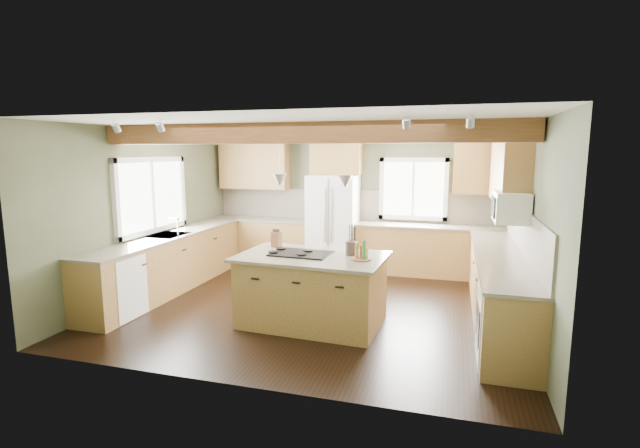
# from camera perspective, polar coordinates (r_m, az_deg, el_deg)

# --- Properties ---
(floor) EXTENTS (5.60, 5.60, 0.00)m
(floor) POSITION_cam_1_polar(r_m,az_deg,el_deg) (6.95, -0.41, -9.91)
(floor) COLOR black
(floor) RESTS_ON ground
(ceiling) EXTENTS (5.60, 5.60, 0.00)m
(ceiling) POSITION_cam_1_polar(r_m,az_deg,el_deg) (6.58, -0.44, 12.03)
(ceiling) COLOR silver
(ceiling) RESTS_ON wall_back
(wall_back) EXTENTS (5.60, 0.00, 5.60)m
(wall_back) POSITION_cam_1_polar(r_m,az_deg,el_deg) (9.05, 4.09, 2.93)
(wall_back) COLOR #424933
(wall_back) RESTS_ON ground
(wall_left) EXTENTS (0.00, 5.00, 5.00)m
(wall_left) POSITION_cam_1_polar(r_m,az_deg,el_deg) (7.90, -20.29, 1.52)
(wall_left) COLOR #424933
(wall_left) RESTS_ON ground
(wall_right) EXTENTS (0.00, 5.00, 5.00)m
(wall_right) POSITION_cam_1_polar(r_m,az_deg,el_deg) (6.44, 24.21, -0.29)
(wall_right) COLOR #424933
(wall_right) RESTS_ON ground
(ceiling_beam) EXTENTS (5.55, 0.26, 0.26)m
(ceiling_beam) POSITION_cam_1_polar(r_m,az_deg,el_deg) (5.89, -2.48, 11.12)
(ceiling_beam) COLOR #522B17
(ceiling_beam) RESTS_ON ceiling
(soffit_trim) EXTENTS (5.55, 0.20, 0.10)m
(soffit_trim) POSITION_cam_1_polar(r_m,az_deg,el_deg) (8.91, 4.04, 10.82)
(soffit_trim) COLOR #522B17
(soffit_trim) RESTS_ON ceiling
(backsplash_back) EXTENTS (5.58, 0.03, 0.58)m
(backsplash_back) POSITION_cam_1_polar(r_m,az_deg,el_deg) (9.04, 4.07, 2.35)
(backsplash_back) COLOR brown
(backsplash_back) RESTS_ON wall_back
(backsplash_right) EXTENTS (0.03, 3.70, 0.58)m
(backsplash_right) POSITION_cam_1_polar(r_m,az_deg,el_deg) (6.50, 23.97, -1.00)
(backsplash_right) COLOR brown
(backsplash_right) RESTS_ON wall_right
(base_cab_back_left) EXTENTS (2.02, 0.60, 0.88)m
(base_cab_back_left) POSITION_cam_1_polar(r_m,az_deg,el_deg) (9.43, -7.06, -2.16)
(base_cab_back_left) COLOR brown
(base_cab_back_left) RESTS_ON floor
(counter_back_left) EXTENTS (2.06, 0.64, 0.04)m
(counter_back_left) POSITION_cam_1_polar(r_m,az_deg,el_deg) (9.35, -7.11, 0.61)
(counter_back_left) COLOR #4A4336
(counter_back_left) RESTS_ON base_cab_back_left
(base_cab_back_right) EXTENTS (2.62, 0.60, 0.88)m
(base_cab_back_right) POSITION_cam_1_polar(r_m,az_deg,el_deg) (8.70, 13.26, -3.28)
(base_cab_back_right) COLOR brown
(base_cab_back_right) RESTS_ON floor
(counter_back_right) EXTENTS (2.66, 0.64, 0.04)m
(counter_back_right) POSITION_cam_1_polar(r_m,az_deg,el_deg) (8.62, 13.37, -0.28)
(counter_back_right) COLOR #4A4336
(counter_back_right) RESTS_ON base_cab_back_right
(base_cab_left) EXTENTS (0.60, 3.70, 0.88)m
(base_cab_left) POSITION_cam_1_polar(r_m,az_deg,el_deg) (7.92, -17.98, -4.68)
(base_cab_left) COLOR brown
(base_cab_left) RESTS_ON floor
(counter_left) EXTENTS (0.64, 3.74, 0.04)m
(counter_left) POSITION_cam_1_polar(r_m,az_deg,el_deg) (7.83, -18.15, -1.40)
(counter_left) COLOR #4A4336
(counter_left) RESTS_ON base_cab_left
(base_cab_right) EXTENTS (0.60, 3.70, 0.88)m
(base_cab_right) POSITION_cam_1_polar(r_m,az_deg,el_deg) (6.63, 21.09, -7.47)
(base_cab_right) COLOR brown
(base_cab_right) RESTS_ON floor
(counter_right) EXTENTS (0.64, 3.74, 0.04)m
(counter_right) POSITION_cam_1_polar(r_m,az_deg,el_deg) (6.52, 21.31, -3.58)
(counter_right) COLOR #4A4336
(counter_right) RESTS_ON base_cab_right
(upper_cab_back_left) EXTENTS (1.40, 0.35, 0.90)m
(upper_cab_back_left) POSITION_cam_1_polar(r_m,az_deg,el_deg) (9.46, -8.06, 7.07)
(upper_cab_back_left) COLOR brown
(upper_cab_back_left) RESTS_ON wall_back
(upper_cab_over_fridge) EXTENTS (0.96, 0.35, 0.70)m
(upper_cab_over_fridge) POSITION_cam_1_polar(r_m,az_deg,el_deg) (8.90, 2.00, 8.33)
(upper_cab_over_fridge) COLOR brown
(upper_cab_over_fridge) RESTS_ON wall_back
(upper_cab_right) EXTENTS (0.35, 2.20, 0.90)m
(upper_cab_right) POSITION_cam_1_polar(r_m,az_deg,el_deg) (7.25, 22.19, 5.95)
(upper_cab_right) COLOR brown
(upper_cab_right) RESTS_ON wall_right
(upper_cab_back_corner) EXTENTS (0.90, 0.35, 0.90)m
(upper_cab_back_corner) POSITION_cam_1_polar(r_m,az_deg,el_deg) (8.64, 19.07, 6.50)
(upper_cab_back_corner) COLOR brown
(upper_cab_back_corner) RESTS_ON wall_back
(window_left) EXTENTS (0.04, 1.60, 1.05)m
(window_left) POSITION_cam_1_polar(r_m,az_deg,el_deg) (7.90, -20.06, 3.36)
(window_left) COLOR white
(window_left) RESTS_ON wall_left
(window_back) EXTENTS (1.10, 0.04, 1.00)m
(window_back) POSITION_cam_1_polar(r_m,az_deg,el_deg) (8.84, 11.41, 4.26)
(window_back) COLOR white
(window_back) RESTS_ON wall_back
(sink) EXTENTS (0.50, 0.65, 0.03)m
(sink) POSITION_cam_1_polar(r_m,az_deg,el_deg) (7.83, -18.15, -1.37)
(sink) COLOR #262628
(sink) RESTS_ON counter_left
(faucet) EXTENTS (0.02, 0.02, 0.28)m
(faucet) POSITION_cam_1_polar(r_m,az_deg,el_deg) (7.70, -17.09, -0.38)
(faucet) COLOR #B2B2B7
(faucet) RESTS_ON sink
(dishwasher) EXTENTS (0.60, 0.60, 0.84)m
(dishwasher) POSITION_cam_1_polar(r_m,az_deg,el_deg) (6.92, -23.97, -7.06)
(dishwasher) COLOR white
(dishwasher) RESTS_ON floor
(oven) EXTENTS (0.60, 0.72, 0.84)m
(oven) POSITION_cam_1_polar(r_m,az_deg,el_deg) (5.40, 22.13, -11.37)
(oven) COLOR white
(oven) RESTS_ON floor
(microwave) EXTENTS (0.40, 0.70, 0.38)m
(microwave) POSITION_cam_1_polar(r_m,az_deg,el_deg) (6.33, 22.44, 1.96)
(microwave) COLOR white
(microwave) RESTS_ON wall_right
(pendant_left) EXTENTS (0.18, 0.18, 0.16)m
(pendant_left) POSITION_cam_1_polar(r_m,az_deg,el_deg) (6.02, -4.99, 5.43)
(pendant_left) COLOR #B2B2B7
(pendant_left) RESTS_ON ceiling
(pendant_right) EXTENTS (0.18, 0.18, 0.16)m
(pendant_right) POSITION_cam_1_polar(r_m,az_deg,el_deg) (5.71, 3.14, 5.26)
(pendant_right) COLOR #B2B2B7
(pendant_right) RESTS_ON ceiling
(refrigerator) EXTENTS (0.90, 0.74, 1.80)m
(refrigerator) POSITION_cam_1_polar(r_m,az_deg,el_deg) (8.80, 1.63, 0.15)
(refrigerator) COLOR white
(refrigerator) RESTS_ON floor
(island) EXTENTS (1.82, 1.17, 0.88)m
(island) POSITION_cam_1_polar(r_m,az_deg,el_deg) (6.11, -0.99, -8.24)
(island) COLOR brown
(island) RESTS_ON floor
(island_top) EXTENTS (1.94, 1.30, 0.04)m
(island_top) POSITION_cam_1_polar(r_m,az_deg,el_deg) (5.99, -1.00, -4.04)
(island_top) COLOR #4A4336
(island_top) RESTS_ON island
(cooktop) EXTENTS (0.79, 0.55, 0.02)m
(cooktop) POSITION_cam_1_polar(r_m,az_deg,el_deg) (6.04, -2.31, -3.65)
(cooktop) COLOR black
(cooktop) RESTS_ON island_top
(knife_block) EXTENTS (0.15, 0.13, 0.21)m
(knife_block) POSITION_cam_1_polar(r_m,az_deg,el_deg) (6.49, -5.39, -1.93)
(knife_block) COLOR brown
(knife_block) RESTS_ON island_top
(utensil_crock) EXTENTS (0.16, 0.16, 0.18)m
(utensil_crock) POSITION_cam_1_polar(r_m,az_deg,el_deg) (5.99, 3.79, -2.99)
(utensil_crock) COLOR #37312C
(utensil_crock) RESTS_ON island_top
(bottle_tray) EXTENTS (0.30, 0.30, 0.24)m
(bottle_tray) POSITION_cam_1_polar(r_m,az_deg,el_deg) (5.73, 5.03, -3.25)
(bottle_tray) COLOR brown
(bottle_tray) RESTS_ON island_top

